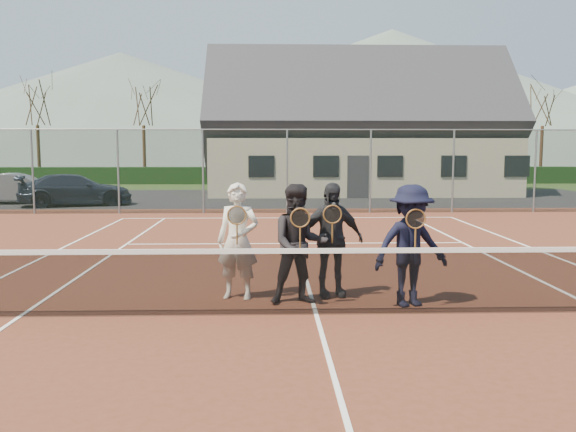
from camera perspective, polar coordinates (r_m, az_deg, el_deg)
name	(u,v)px	position (r m, az deg, el deg)	size (l,w,h in m)	color
ground	(283,199)	(28.42, -0.48, 1.64)	(220.00, 220.00, 0.00)	#284017
court_surface	(316,316)	(8.66, 2.66, -9.29)	(30.00, 30.00, 0.02)	#562819
tarmac_carpark	(197,199)	(28.60, -8.52, 1.62)	(40.00, 12.00, 0.01)	black
hedge_row	(279,175)	(40.36, -0.88, 3.83)	(40.00, 1.20, 1.10)	black
hill_west	(122,108)	(106.35, -15.27, 9.75)	(110.00, 110.00, 18.00)	#516259
hill_centre	(391,96)	(105.71, 9.64, 10.99)	(120.00, 120.00, 22.00)	slate
car_a	(0,187)	(30.26, -25.31, 2.51)	(1.48, 3.67, 1.25)	black
car_b	(19,188)	(28.25, -23.85, 2.37)	(1.36, 3.89, 1.28)	gray
car_c	(75,190)	(26.28, -19.28, 2.31)	(1.81, 4.45, 1.29)	#192233
court_markings	(316,315)	(8.66, 2.66, -9.19)	(11.03, 23.83, 0.01)	white
tennis_net	(316,279)	(8.53, 2.68, -5.87)	(11.68, 0.08, 1.10)	slate
perimeter_fence	(287,171)	(21.84, -0.08, 4.22)	(30.07, 0.07, 3.02)	slate
clubhouse	(357,117)	(32.69, 6.47, 9.22)	(15.60, 8.20, 7.70)	beige
tree_a	(36,96)	(44.20, -22.50, 10.38)	(3.20, 3.20, 7.77)	#342313
tree_b	(143,96)	(42.29, -13.43, 10.89)	(3.20, 3.20, 7.77)	#3C2516
tree_c	(308,96)	(41.54, 1.90, 11.14)	(3.20, 3.20, 7.77)	#342512
tree_d	(456,97)	(43.35, 15.45, 10.72)	(3.20, 3.20, 7.77)	#332012
tree_e	(544,97)	(45.46, 22.81, 10.24)	(3.20, 3.20, 7.77)	#392014
player_a	(238,241)	(9.43, -4.70, -2.34)	(0.74, 0.57, 1.80)	silver
player_b	(299,244)	(9.08, 1.06, -2.67)	(0.94, 0.77, 1.80)	black
player_c	(330,240)	(9.55, 3.99, -2.22)	(1.12, 0.63, 1.80)	#232428
player_d	(411,246)	(9.13, 11.41, -2.74)	(1.30, 0.95, 1.80)	black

